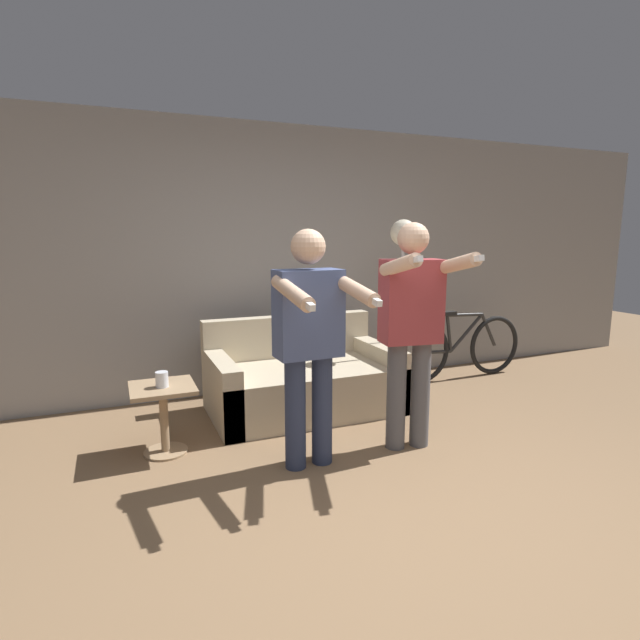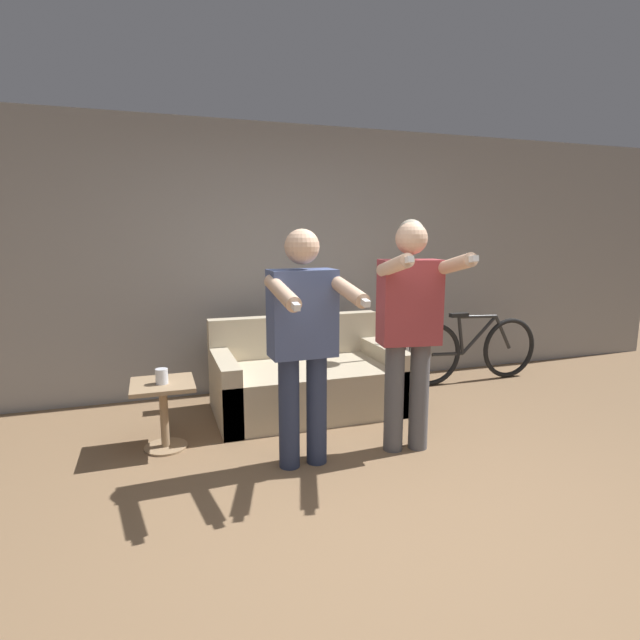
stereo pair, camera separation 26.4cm
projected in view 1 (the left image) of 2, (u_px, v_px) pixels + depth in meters
ground_plane at (397, 518)px, 2.77m from camera, size 16.00×16.00×0.00m
wall_back at (262, 260)px, 4.89m from camera, size 10.00×0.05×2.60m
couch at (302, 381)px, 4.44m from camera, size 1.62×0.93×0.80m
person_left at (310, 334)px, 3.24m from camera, size 0.51×0.68×1.59m
person_right at (412, 321)px, 3.54m from camera, size 0.56×0.72×1.64m
cat at (310, 306)px, 4.74m from camera, size 0.52×0.11×0.18m
floor_lamp at (403, 253)px, 4.60m from camera, size 0.25×0.25×1.69m
side_table at (163, 405)px, 3.54m from camera, size 0.44×0.44×0.50m
cup at (162, 379)px, 3.48m from camera, size 0.09×0.09×0.11m
bicycle at (460, 347)px, 5.39m from camera, size 1.61×0.07×0.75m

